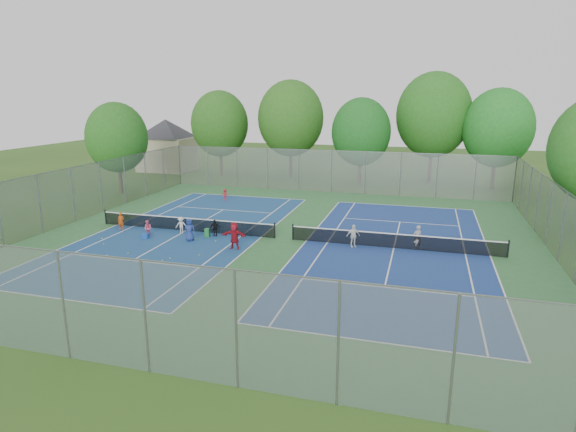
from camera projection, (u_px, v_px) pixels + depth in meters
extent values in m
plane|color=#2F541A|center=(284.00, 239.00, 31.15)|extent=(120.00, 120.00, 0.00)
cube|color=#306736|center=(284.00, 239.00, 31.15)|extent=(32.00, 32.00, 0.01)
cube|color=navy|center=(186.00, 231.00, 33.02)|extent=(10.97, 23.77, 0.01)
cube|color=navy|center=(394.00, 248.00, 29.28)|extent=(10.97, 23.77, 0.01)
cube|color=black|center=(186.00, 224.00, 32.91)|extent=(12.87, 0.10, 0.91)
cube|color=black|center=(394.00, 241.00, 29.17)|extent=(12.87, 0.10, 0.91)
cube|color=gray|center=(332.00, 172.00, 45.57)|extent=(32.00, 0.10, 4.00)
cube|color=gray|center=(145.00, 318.00, 15.75)|extent=(32.00, 0.10, 4.00)
cube|color=gray|center=(73.00, 195.00, 34.93)|extent=(0.10, 32.00, 4.00)
cube|color=gray|center=(563.00, 228.00, 26.39)|extent=(0.10, 32.00, 4.00)
cube|color=#B7A88C|center=(167.00, 154.00, 58.90)|extent=(6.00, 5.00, 4.00)
pyramid|color=#2D2D33|center=(165.00, 119.00, 57.87)|extent=(11.03, 11.03, 2.20)
cylinder|color=#443326|center=(221.00, 161.00, 54.96)|extent=(0.36, 0.36, 3.50)
ellipsoid|color=#255518|center=(220.00, 124.00, 53.94)|extent=(6.40, 6.40, 7.36)
cylinder|color=#443326|center=(291.00, 161.00, 53.71)|extent=(0.36, 0.36, 3.85)
ellipsoid|color=#285919|center=(291.00, 118.00, 52.58)|extent=(7.20, 7.20, 8.28)
cylinder|color=#443326|center=(360.00, 169.00, 49.80)|extent=(0.36, 0.36, 3.15)
ellipsoid|color=#19591C|center=(361.00, 132.00, 48.86)|extent=(6.00, 6.00, 6.90)
cylinder|color=#443326|center=(430.00, 163.00, 50.60)|extent=(0.36, 0.36, 4.20)
ellipsoid|color=#245E1B|center=(434.00, 115.00, 49.38)|extent=(7.60, 7.60, 8.74)
cylinder|color=#443326|center=(493.00, 172.00, 47.22)|extent=(0.36, 0.36, 3.50)
ellipsoid|color=#1F6B21|center=(498.00, 128.00, 46.18)|extent=(6.60, 6.60, 7.59)
cylinder|color=#443326|center=(120.00, 177.00, 45.16)|extent=(0.36, 0.36, 3.15)
ellipsoid|color=#215819|center=(117.00, 137.00, 44.25)|extent=(5.60, 5.60, 6.44)
cube|color=#164AAC|center=(145.00, 236.00, 31.22)|extent=(0.45, 0.45, 0.33)
cube|color=#227E35|center=(207.00, 233.00, 31.50)|extent=(0.34, 0.34, 0.58)
imported|color=#C84C12|center=(121.00, 221.00, 33.12)|extent=(0.49, 0.37, 1.23)
imported|color=#F45F84|center=(148.00, 228.00, 31.67)|extent=(0.54, 0.43, 1.07)
imported|color=silver|center=(181.00, 225.00, 32.33)|extent=(0.84, 0.68, 1.14)
imported|color=black|center=(215.00, 228.00, 31.67)|extent=(0.66, 0.29, 1.12)
imported|color=navy|center=(190.00, 230.00, 30.58)|extent=(0.78, 0.57, 1.48)
imported|color=maroon|center=(234.00, 236.00, 28.93)|extent=(1.59, 0.60, 1.68)
imported|color=maroon|center=(225.00, 195.00, 42.37)|extent=(0.76, 0.59, 1.03)
imported|color=gray|center=(417.00, 238.00, 28.85)|extent=(0.66, 0.59, 1.52)
imported|color=silver|center=(353.00, 236.00, 29.37)|extent=(0.90, 0.70, 1.42)
sphere|color=#E3F438|center=(102.00, 239.00, 31.12)|extent=(0.07, 0.07, 0.07)
sphere|color=#D5F438|center=(128.00, 253.00, 28.26)|extent=(0.07, 0.07, 0.07)
sphere|color=#D2DD33|center=(199.00, 255.00, 27.89)|extent=(0.07, 0.07, 0.07)
sphere|color=yellow|center=(195.00, 239.00, 30.97)|extent=(0.07, 0.07, 0.07)
sphere|color=#D7EF37|center=(162.00, 261.00, 27.01)|extent=(0.07, 0.07, 0.07)
sphere|color=#D2F338|center=(170.00, 259.00, 27.33)|extent=(0.07, 0.07, 0.07)
sphere|color=#CDEA36|center=(199.00, 269.00, 25.77)|extent=(0.07, 0.07, 0.07)
sphere|color=#DBF238|center=(107.00, 256.00, 27.83)|extent=(0.07, 0.07, 0.07)
sphere|color=#F2F438|center=(216.00, 241.00, 30.54)|extent=(0.07, 0.07, 0.07)
sphere|color=#C6E034|center=(104.00, 244.00, 29.96)|extent=(0.07, 0.07, 0.07)
sphere|color=#E8F138|center=(64.00, 254.00, 28.06)|extent=(0.07, 0.07, 0.07)
sphere|color=#B8DF34|center=(194.00, 240.00, 30.93)|extent=(0.07, 0.07, 0.07)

